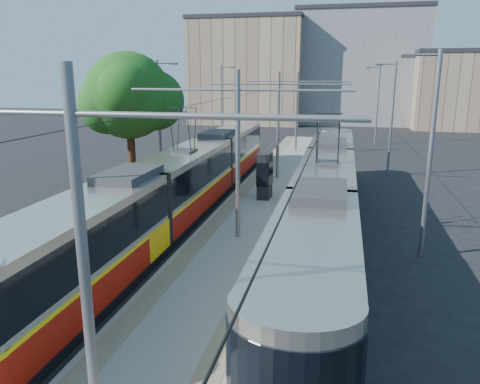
# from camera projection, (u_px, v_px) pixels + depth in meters

# --- Properties ---
(ground) EXTENTS (160.00, 160.00, 0.00)m
(ground) POSITION_uv_depth(u_px,v_px,m) (173.00, 342.00, 12.76)
(ground) COLOR black
(ground) RESTS_ON ground
(platform) EXTENTS (4.00, 50.00, 0.30)m
(platform) POSITION_uv_depth(u_px,v_px,m) (270.00, 191.00, 28.81)
(platform) COLOR gray
(platform) RESTS_ON ground
(tactile_strip_left) EXTENTS (0.70, 50.00, 0.01)m
(tactile_strip_left) POSITION_uv_depth(u_px,v_px,m) (247.00, 187.00, 29.08)
(tactile_strip_left) COLOR gray
(tactile_strip_left) RESTS_ON platform
(tactile_strip_right) EXTENTS (0.70, 50.00, 0.01)m
(tactile_strip_right) POSITION_uv_depth(u_px,v_px,m) (294.00, 189.00, 28.47)
(tactile_strip_right) COLOR gray
(tactile_strip_right) RESTS_ON platform
(rails) EXTENTS (8.71, 70.00, 0.03)m
(rails) POSITION_uv_depth(u_px,v_px,m) (270.00, 193.00, 28.85)
(rails) COLOR gray
(rails) RESTS_ON ground
(tram_left) EXTENTS (2.43, 31.86, 5.50)m
(tram_left) POSITION_uv_depth(u_px,v_px,m) (185.00, 182.00, 24.04)
(tram_left) COLOR black
(tram_left) RESTS_ON ground
(tram_right) EXTENTS (2.43, 28.08, 5.50)m
(tram_right) POSITION_uv_depth(u_px,v_px,m) (325.00, 196.00, 20.70)
(tram_right) COLOR black
(tram_right) RESTS_ON ground
(catenary) EXTENTS (9.20, 70.00, 7.00)m
(catenary) POSITION_uv_depth(u_px,v_px,m) (263.00, 124.00, 25.05)
(catenary) COLOR gray
(catenary) RESTS_ON platform
(street_lamps) EXTENTS (15.18, 38.22, 8.00)m
(street_lamps) POSITION_uv_depth(u_px,v_px,m) (280.00, 119.00, 31.62)
(street_lamps) COLOR gray
(street_lamps) RESTS_ON ground
(shelter) EXTENTS (0.77, 1.20, 2.57)m
(shelter) POSITION_uv_depth(u_px,v_px,m) (265.00, 175.00, 26.19)
(shelter) COLOR black
(shelter) RESTS_ON platform
(tree) EXTENTS (5.84, 5.40, 8.49)m
(tree) POSITION_uv_depth(u_px,v_px,m) (135.00, 97.00, 28.85)
(tree) COLOR #382314
(tree) RESTS_ON ground
(building_left) EXTENTS (16.32, 12.24, 15.08)m
(building_left) POSITION_uv_depth(u_px,v_px,m) (249.00, 71.00, 69.82)
(building_left) COLOR tan
(building_left) RESTS_ON ground
(building_centre) EXTENTS (18.36, 14.28, 16.24)m
(building_centre) POSITION_uv_depth(u_px,v_px,m) (359.00, 67.00, 70.10)
(building_centre) COLOR gray
(building_centre) RESTS_ON ground
(building_right) EXTENTS (14.28, 10.20, 10.23)m
(building_right) POSITION_uv_depth(u_px,v_px,m) (467.00, 90.00, 62.22)
(building_right) COLOR tan
(building_right) RESTS_ON ground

